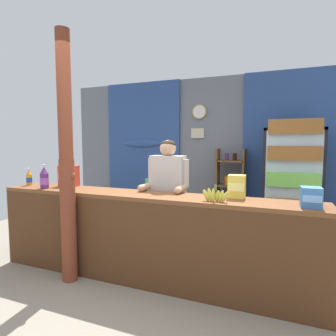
% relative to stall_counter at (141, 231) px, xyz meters
% --- Properties ---
extents(ground_plane, '(7.43, 7.43, 0.00)m').
position_rel_stall_counter_xyz_m(ground_plane, '(0.11, 0.82, -0.57)').
color(ground_plane, gray).
extents(back_wall_curtained, '(5.55, 0.22, 2.66)m').
position_rel_stall_counter_xyz_m(back_wall_curtained, '(0.13, 2.48, 0.79)').
color(back_wall_curtained, slate).
rests_on(back_wall_curtained, ground).
extents(stall_counter, '(3.56, 0.45, 0.95)m').
position_rel_stall_counter_xyz_m(stall_counter, '(0.00, 0.00, 0.00)').
color(stall_counter, brown).
rests_on(stall_counter, ground).
extents(timber_post, '(0.18, 0.16, 2.64)m').
position_rel_stall_counter_xyz_m(timber_post, '(-0.76, -0.21, 0.69)').
color(timber_post, brown).
rests_on(timber_post, ground).
extents(drink_fridge, '(0.80, 0.69, 1.81)m').
position_rel_stall_counter_xyz_m(drink_fridge, '(1.52, 1.89, 0.43)').
color(drink_fridge, black).
rests_on(drink_fridge, ground).
extents(bottle_shelf_rack, '(0.48, 0.28, 1.39)m').
position_rel_stall_counter_xyz_m(bottle_shelf_rack, '(0.58, 2.21, 0.15)').
color(bottle_shelf_rack, brown).
rests_on(bottle_shelf_rack, ground).
extents(plastic_lawn_chair, '(0.48, 0.48, 0.86)m').
position_rel_stall_counter_xyz_m(plastic_lawn_chair, '(-0.67, 1.76, -0.08)').
color(plastic_lawn_chair, '#4CC675').
rests_on(plastic_lawn_chair, ground).
extents(shopkeeper, '(0.51, 0.42, 1.52)m').
position_rel_stall_counter_xyz_m(shopkeeper, '(0.12, 0.47, 0.38)').
color(shopkeeper, '#28282D').
rests_on(shopkeeper, ground).
extents(soda_bottle_grape_soda, '(0.10, 0.10, 0.29)m').
position_rel_stall_counter_xyz_m(soda_bottle_grape_soda, '(-1.28, -0.01, 0.50)').
color(soda_bottle_grape_soda, '#56286B').
rests_on(soda_bottle_grape_soda, stall_counter).
extents(soda_bottle_orange_soda, '(0.07, 0.07, 0.22)m').
position_rel_stall_counter_xyz_m(soda_bottle_orange_soda, '(-1.66, 0.11, 0.47)').
color(soda_bottle_orange_soda, orange).
rests_on(soda_bottle_orange_soda, stall_counter).
extents(snack_box_crackers, '(0.23, 0.14, 0.26)m').
position_rel_stall_counter_xyz_m(snack_box_crackers, '(-1.14, 0.24, 0.50)').
color(snack_box_crackers, '#E5422D').
rests_on(snack_box_crackers, stall_counter).
extents(snack_box_biscuit, '(0.16, 0.16, 0.17)m').
position_rel_stall_counter_xyz_m(snack_box_biscuit, '(1.58, 0.05, 0.46)').
color(snack_box_biscuit, '#3D75B7').
rests_on(snack_box_biscuit, stall_counter).
extents(snack_box_instant_noodle, '(0.16, 0.12, 0.23)m').
position_rel_stall_counter_xyz_m(snack_box_instant_noodle, '(0.94, 0.24, 0.49)').
color(snack_box_instant_noodle, '#EAD14C').
rests_on(snack_box_instant_noodle, stall_counter).
extents(banana_bunch, '(0.27, 0.06, 0.16)m').
position_rel_stall_counter_xyz_m(banana_bunch, '(0.78, -0.01, 0.43)').
color(banana_bunch, '#DBCC42').
rests_on(banana_bunch, stall_counter).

